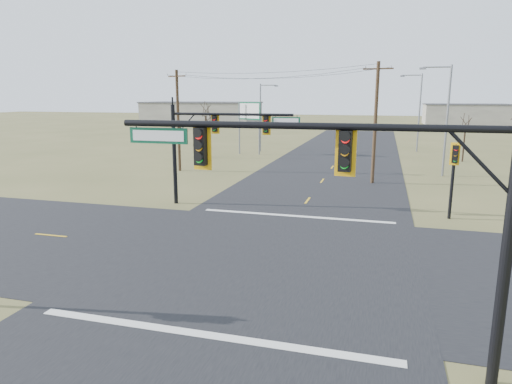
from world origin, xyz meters
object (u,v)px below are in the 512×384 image
(streetlight_b, at_px, (418,108))
(bare_tree_b, at_px, (206,109))
(mast_arm_far, at_px, (216,134))
(streetlight_c, at_px, (262,114))
(bare_tree_a, at_px, (208,119))
(utility_pole_near, at_px, (375,122))
(utility_pole_far, at_px, (178,119))
(mast_arm_near, at_px, (357,180))
(highway_sign, at_px, (249,118))
(bare_tree_c, at_px, (466,122))
(streetlight_a, at_px, (445,115))
(pedestal_signal_ne, at_px, (454,164))

(streetlight_b, relative_size, bare_tree_b, 1.46)
(mast_arm_far, bearing_deg, streetlight_c, 93.70)
(streetlight_b, bearing_deg, bare_tree_a, -155.20)
(utility_pole_near, bearing_deg, streetlight_c, 127.83)
(utility_pole_far, distance_m, streetlight_c, 18.08)
(mast_arm_far, relative_size, streetlight_c, 0.99)
(mast_arm_near, relative_size, utility_pole_near, 1.03)
(mast_arm_far, height_order, streetlight_b, streetlight_b)
(highway_sign, distance_m, bare_tree_c, 25.36)
(mast_arm_far, xyz_separation_m, streetlight_a, (16.04, 16.84, 0.75))
(mast_arm_far, height_order, utility_pole_far, utility_pole_far)
(streetlight_a, bearing_deg, bare_tree_c, 87.11)
(utility_pole_far, xyz_separation_m, streetlight_a, (24.87, 3.75, 0.58))
(bare_tree_a, bearing_deg, utility_pole_far, -85.64)
(pedestal_signal_ne, xyz_separation_m, utility_pole_far, (-23.73, 12.47, 1.70))
(pedestal_signal_ne, relative_size, utility_pole_near, 0.46)
(highway_sign, relative_size, streetlight_b, 0.65)
(mast_arm_near, xyz_separation_m, bare_tree_b, (-23.72, 48.92, 0.30))
(bare_tree_a, bearing_deg, streetlight_c, 60.16)
(utility_pole_near, height_order, highway_sign, utility_pole_near)
(streetlight_a, relative_size, bare_tree_a, 1.70)
(mast_arm_near, bearing_deg, bare_tree_b, 121.38)
(highway_sign, relative_size, bare_tree_b, 0.95)
(pedestal_signal_ne, distance_m, bare_tree_b, 42.64)
(bare_tree_a, bearing_deg, mast_arm_near, -63.43)
(mast_arm_near, bearing_deg, streetlight_b, 90.35)
(mast_arm_near, relative_size, highway_sign, 1.59)
(mast_arm_near, bearing_deg, bare_tree_a, 122.08)
(bare_tree_b, bearing_deg, mast_arm_near, -64.13)
(utility_pole_near, distance_m, streetlight_b, 25.26)
(mast_arm_near, relative_size, pedestal_signal_ne, 2.23)
(streetlight_b, bearing_deg, streetlight_c, -168.62)
(mast_arm_near, distance_m, bare_tree_a, 44.08)
(streetlight_c, bearing_deg, mast_arm_far, -90.80)
(pedestal_signal_ne, distance_m, highway_sign, 33.92)
(streetlight_c, bearing_deg, utility_pole_near, -62.21)
(bare_tree_a, bearing_deg, highway_sign, 50.97)
(mast_arm_far, distance_m, highway_sign, 28.09)
(streetlight_b, relative_size, streetlight_c, 1.14)
(mast_arm_far, distance_m, bare_tree_a, 24.73)
(streetlight_c, height_order, bare_tree_b, streetlight_c)
(pedestal_signal_ne, xyz_separation_m, bare_tree_b, (-28.47, 31.67, 2.18))
(streetlight_c, bearing_deg, pedestal_signal_ne, -66.61)
(streetlight_a, bearing_deg, streetlight_b, 108.56)
(streetlight_a, bearing_deg, mast_arm_far, -118.37)
(highway_sign, bearing_deg, streetlight_b, 45.39)
(bare_tree_b, xyz_separation_m, bare_tree_c, (33.15, -4.66, -1.08))
(mast_arm_far, relative_size, utility_pole_near, 0.87)
(bare_tree_b, relative_size, bare_tree_c, 1.22)
(pedestal_signal_ne, relative_size, highway_sign, 0.71)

